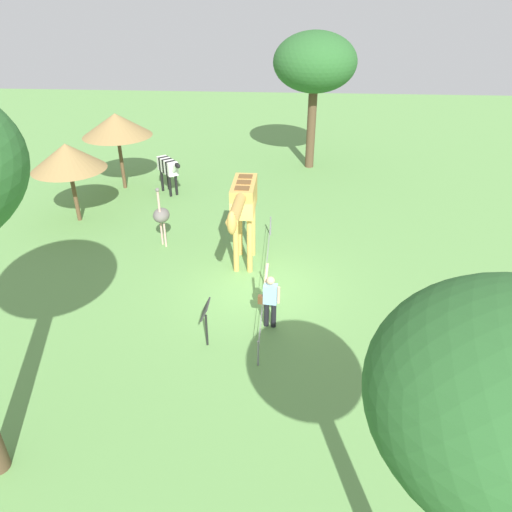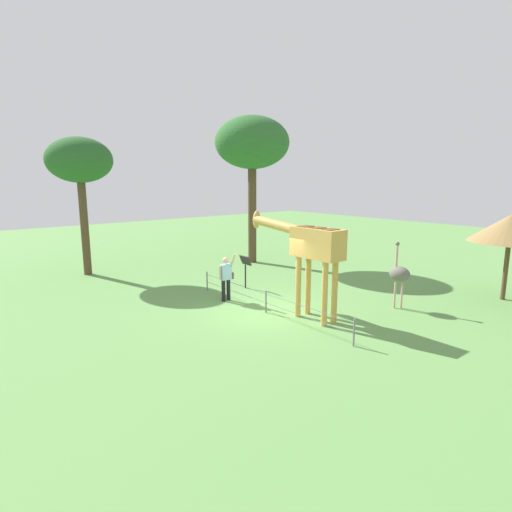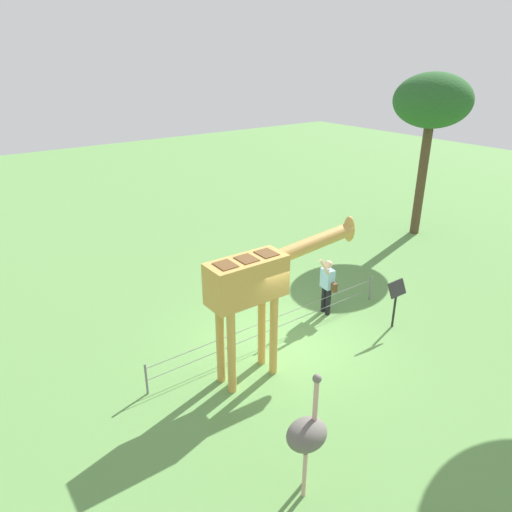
{
  "view_description": "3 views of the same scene",
  "coord_description": "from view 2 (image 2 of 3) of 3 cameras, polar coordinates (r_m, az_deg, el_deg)",
  "views": [
    {
      "loc": [
        12.41,
        0.75,
        8.22
      ],
      "look_at": [
        1.04,
        -0.04,
        1.68
      ],
      "focal_mm": 33.67,
      "sensor_mm": 36.0,
      "label": 1
    },
    {
      "loc": [
        -9.7,
        8.57,
        4.32
      ],
      "look_at": [
        0.61,
        0.1,
        1.78
      ],
      "focal_mm": 28.91,
      "sensor_mm": 36.0,
      "label": 2
    },
    {
      "loc": [
        -6.43,
        -7.63,
        6.63
      ],
      "look_at": [
        -0.26,
        0.69,
        2.18
      ],
      "focal_mm": 33.04,
      "sensor_mm": 36.0,
      "label": 3
    }
  ],
  "objects": [
    {
      "name": "giraffe",
      "position": [
        12.74,
        7.33,
        1.32
      ],
      "size": [
        3.94,
        0.72,
        3.21
      ],
      "color": "gold",
      "rests_on": "ground_plane"
    },
    {
      "name": "tree_east",
      "position": [
        21.14,
        -0.54,
        15.2
      ],
      "size": [
        3.7,
        3.7,
        7.34
      ],
      "color": "brown",
      "rests_on": "ground_plane"
    },
    {
      "name": "wire_fence",
      "position": [
        13.41,
        1.38,
        -6.22
      ],
      "size": [
        7.05,
        0.05,
        0.75
      ],
      "color": "slate",
      "rests_on": "ground_plane"
    },
    {
      "name": "visitor",
      "position": [
        14.62,
        -4.16,
        -2.78
      ],
      "size": [
        0.6,
        0.59,
        1.76
      ],
      "color": "black",
      "rests_on": "ground_plane"
    },
    {
      "name": "info_sign",
      "position": [
        16.23,
        -1.48,
        -1.23
      ],
      "size": [
        0.56,
        0.21,
        1.32
      ],
      "color": "black",
      "rests_on": "ground_plane"
    },
    {
      "name": "ostrich",
      "position": [
        14.5,
        19.24,
        -2.38
      ],
      "size": [
        0.7,
        0.56,
        2.25
      ],
      "color": "#CC9E93",
      "rests_on": "ground_plane"
    },
    {
      "name": "tree_northeast",
      "position": [
        19.84,
        -23.23,
        11.85
      ],
      "size": [
        2.8,
        2.8,
        6.07
      ],
      "color": "brown",
      "rests_on": "ground_plane"
    },
    {
      "name": "ground_plane",
      "position": [
        13.65,
        1.96,
        -7.7
      ],
      "size": [
        60.0,
        60.0,
        0.0
      ],
      "primitive_type": "plane",
      "color": "#60934C"
    },
    {
      "name": "shade_hut_near",
      "position": [
        16.98,
        31.76,
        3.27
      ],
      "size": [
        2.76,
        2.76,
        3.08
      ],
      "color": "brown",
      "rests_on": "ground_plane"
    }
  ]
}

